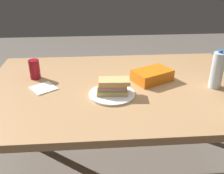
{
  "coord_description": "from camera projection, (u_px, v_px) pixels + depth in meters",
  "views": [
    {
      "loc": [
        -0.15,
        -1.38,
        1.42
      ],
      "look_at": [
        -0.05,
        -0.13,
        0.81
      ],
      "focal_mm": 41.02,
      "sensor_mm": 36.0,
      "label": 1
    }
  ],
  "objects": [
    {
      "name": "dining_table",
      "position": [
        119.0,
        97.0,
        1.58
      ],
      "size": [
        1.61,
        1.06,
        0.76
      ],
      "color": "tan",
      "rests_on": "ground_plane"
    },
    {
      "name": "water_bottle_tall",
      "position": [
        217.0,
        70.0,
        1.47
      ],
      "size": [
        0.07,
        0.07,
        0.23
      ],
      "color": "silver",
      "rests_on": "dining_table"
    },
    {
      "name": "sandwich",
      "position": [
        113.0,
        86.0,
        1.4
      ],
      "size": [
        0.19,
        0.1,
        0.08
      ],
      "color": "#DBB26B",
      "rests_on": "paper_plate"
    },
    {
      "name": "chip_bag",
      "position": [
        152.0,
        75.0,
        1.58
      ],
      "size": [
        0.27,
        0.24,
        0.07
      ],
      "primitive_type": "cube",
      "rotation": [
        0.0,
        0.0,
        3.61
      ],
      "color": "orange",
      "rests_on": "dining_table"
    },
    {
      "name": "paper_plate",
      "position": [
        112.0,
        94.0,
        1.42
      ],
      "size": [
        0.26,
        0.26,
        0.01
      ],
      "primitive_type": "cylinder",
      "color": "white",
      "rests_on": "dining_table"
    },
    {
      "name": "soda_can_red",
      "position": [
        35.0,
        69.0,
        1.61
      ],
      "size": [
        0.07,
        0.07,
        0.12
      ],
      "primitive_type": "cylinder",
      "color": "maroon",
      "rests_on": "dining_table"
    },
    {
      "name": "paper_napkin",
      "position": [
        43.0,
        88.0,
        1.5
      ],
      "size": [
        0.18,
        0.18,
        0.01
      ],
      "primitive_type": "cube",
      "rotation": [
        0.0,
        0.0,
        2.18
      ],
      "color": "white",
      "rests_on": "dining_table"
    }
  ]
}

